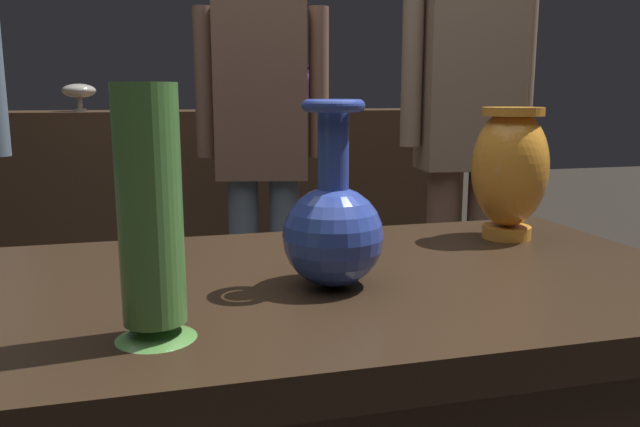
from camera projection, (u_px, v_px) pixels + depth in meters
back_display_shelf at (201, 213)px, 3.08m from camera, size 2.60×0.40×0.99m
vase_centerpiece at (333, 226)px, 0.88m from camera, size 0.14×0.14×0.26m
vase_tall_behind at (151, 220)px, 0.68m from camera, size 0.09×0.09×0.28m
vase_left_accent at (510, 168)px, 1.16m from camera, size 0.14×0.14×0.24m
shelf_vase_right at (307, 86)px, 3.04m from camera, size 0.12×0.12×0.22m
shelf_vase_left at (79, 91)px, 2.81m from camera, size 0.15×0.15×0.12m
visitor_center_back at (263, 138)px, 2.25m from camera, size 0.46×0.25×1.56m
visitor_near_right at (467, 123)px, 2.16m from camera, size 0.47×0.21×1.64m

